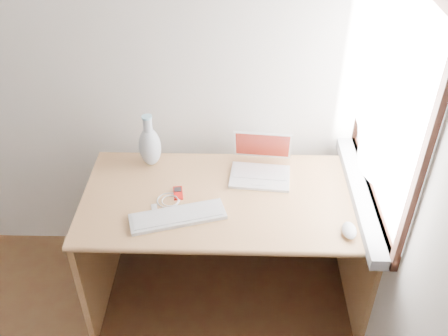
{
  "coord_description": "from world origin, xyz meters",
  "views": [
    {
      "loc": [
        1.06,
        -0.62,
        2.38
      ],
      "look_at": [
        1.01,
        1.35,
        0.89
      ],
      "focal_mm": 40.0,
      "sensor_mm": 36.0,
      "label": 1
    }
  ],
  "objects_px": {
    "desk": "(228,217)",
    "vase": "(150,145)",
    "external_keyboard": "(178,216)",
    "laptop": "(260,166)"
  },
  "relations": [
    {
      "from": "laptop",
      "to": "vase",
      "type": "xyz_separation_m",
      "value": [
        -0.58,
        0.07,
        0.07
      ]
    },
    {
      "from": "external_keyboard",
      "to": "vase",
      "type": "distance_m",
      "value": 0.48
    },
    {
      "from": "desk",
      "to": "external_keyboard",
      "type": "height_order",
      "value": "external_keyboard"
    },
    {
      "from": "desk",
      "to": "external_keyboard",
      "type": "xyz_separation_m",
      "value": [
        -0.23,
        -0.25,
        0.23
      ]
    },
    {
      "from": "laptop",
      "to": "external_keyboard",
      "type": "distance_m",
      "value": 0.54
    },
    {
      "from": "desk",
      "to": "vase",
      "type": "bearing_deg",
      "value": 157.39
    },
    {
      "from": "external_keyboard",
      "to": "vase",
      "type": "bearing_deg",
      "value": 96.68
    },
    {
      "from": "laptop",
      "to": "desk",
      "type": "bearing_deg",
      "value": -141.56
    },
    {
      "from": "desk",
      "to": "vase",
      "type": "distance_m",
      "value": 0.57
    },
    {
      "from": "vase",
      "to": "laptop",
      "type": "bearing_deg",
      "value": -6.6
    }
  ]
}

